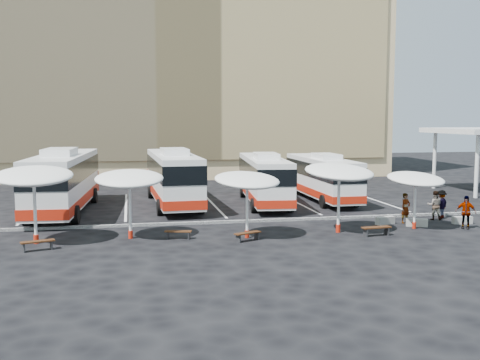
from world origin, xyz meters
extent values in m
plane|color=black|center=(0.00, 0.00, 0.00)|extent=(120.00, 120.00, 0.00)
cube|color=tan|center=(0.00, 32.00, 12.50)|extent=(42.00, 18.00, 25.00)
cube|color=tan|center=(0.00, 22.90, 12.00)|extent=(40.00, 0.30, 20.00)
cylinder|color=white|center=(20.00, 7.00, 2.40)|extent=(0.30, 0.30, 4.80)
cylinder|color=white|center=(20.00, 13.00, 2.40)|extent=(0.30, 0.30, 4.80)
cube|color=black|center=(0.00, 0.50, 0.07)|extent=(34.00, 0.25, 0.15)
cube|color=white|center=(-12.00, 8.00, 0.01)|extent=(0.15, 12.00, 0.01)
cube|color=white|center=(-6.00, 8.00, 0.01)|extent=(0.15, 12.00, 0.01)
cube|color=white|center=(0.00, 8.00, 0.01)|extent=(0.15, 12.00, 0.01)
cube|color=white|center=(6.00, 8.00, 0.01)|extent=(0.15, 12.00, 0.01)
cube|color=white|center=(12.00, 8.00, 0.01)|extent=(0.15, 12.00, 0.01)
cube|color=white|center=(-9.84, 6.27, 2.11)|extent=(3.56, 13.12, 3.24)
cube|color=black|center=(-9.84, 6.27, 2.76)|extent=(3.63, 13.19, 1.19)
cube|color=#B81F0D|center=(-9.84, 6.27, 0.92)|extent=(3.63, 13.19, 0.59)
cube|color=#B81F0D|center=(-9.41, 12.73, 1.30)|extent=(2.77, 0.40, 1.51)
cube|color=white|center=(-9.91, 5.19, 3.94)|extent=(1.94, 3.35, 0.43)
cylinder|color=black|center=(-10.93, 10.13, 0.54)|extent=(0.45, 1.10, 1.08)
cylinder|color=black|center=(-8.24, 9.95, 0.54)|extent=(0.45, 1.10, 1.08)
cylinder|color=black|center=(-11.47, 2.04, 0.54)|extent=(0.45, 1.10, 1.08)
cylinder|color=black|center=(-8.78, 1.86, 0.54)|extent=(0.45, 1.10, 1.08)
cube|color=white|center=(-2.76, 8.01, 2.02)|extent=(3.06, 12.52, 3.11)
cube|color=black|center=(-2.76, 8.01, 2.64)|extent=(3.12, 12.59, 1.14)
cube|color=#B81F0D|center=(-2.76, 8.01, 0.88)|extent=(3.12, 12.59, 0.57)
cube|color=#B81F0D|center=(-2.99, 14.22, 1.24)|extent=(2.66, 0.31, 1.45)
cube|color=white|center=(-2.72, 6.97, 3.78)|extent=(1.77, 3.17, 0.41)
cylinder|color=black|center=(-4.19, 11.59, 0.52)|extent=(0.40, 1.05, 1.04)
cylinder|color=black|center=(-1.60, 11.68, 0.52)|extent=(0.40, 1.05, 1.04)
cylinder|color=black|center=(-3.90, 3.82, 0.52)|extent=(0.40, 1.05, 1.04)
cylinder|color=black|center=(-1.31, 3.92, 0.52)|extent=(0.40, 1.05, 1.04)
cube|color=white|center=(3.56, 7.27, 1.85)|extent=(3.47, 11.54, 2.84)
cube|color=black|center=(3.56, 7.27, 2.41)|extent=(3.53, 11.60, 1.04)
cube|color=#B81F0D|center=(3.56, 7.27, 0.80)|extent=(3.53, 11.60, 0.52)
cube|color=#B81F0D|center=(4.12, 12.92, 1.14)|extent=(2.43, 0.43, 1.33)
cube|color=white|center=(3.47, 6.33, 3.46)|extent=(1.79, 2.97, 0.38)
cylinder|color=black|center=(2.71, 10.68, 0.47)|extent=(0.42, 0.97, 0.95)
cylinder|color=black|center=(5.06, 10.45, 0.47)|extent=(0.42, 0.97, 0.95)
cylinder|color=black|center=(2.02, 3.62, 0.47)|extent=(0.42, 0.97, 0.95)
cylinder|color=black|center=(4.37, 3.39, 0.47)|extent=(0.42, 0.97, 0.95)
cube|color=white|center=(8.13, 8.12, 1.77)|extent=(2.29, 10.87, 2.72)
cube|color=black|center=(8.13, 8.12, 2.31)|extent=(2.34, 10.92, 1.00)
cube|color=#B81F0D|center=(8.13, 8.12, 0.77)|extent=(2.34, 10.92, 0.50)
cube|color=#B81F0D|center=(8.15, 13.55, 1.09)|extent=(2.32, 0.19, 1.27)
cube|color=white|center=(8.13, 7.22, 3.30)|extent=(1.45, 2.72, 0.36)
cylinder|color=black|center=(7.01, 11.29, 0.45)|extent=(0.32, 0.91, 0.91)
cylinder|color=black|center=(9.27, 11.29, 0.45)|extent=(0.32, 0.91, 0.91)
cylinder|color=black|center=(6.99, 4.50, 0.45)|extent=(0.32, 0.91, 0.91)
cylinder|color=black|center=(9.26, 4.50, 0.45)|extent=(0.32, 0.91, 0.91)
cylinder|color=white|center=(-10.19, -2.92, 1.62)|extent=(0.16, 0.16, 3.23)
cylinder|color=#B81F0D|center=(-10.19, -2.92, 0.22)|extent=(0.26, 0.26, 0.43)
ellipsoid|color=white|center=(-10.19, -2.92, 3.29)|extent=(3.98, 4.02, 1.11)
cylinder|color=white|center=(-5.72, -2.65, 1.49)|extent=(0.14, 0.14, 2.99)
cylinder|color=#B81F0D|center=(-5.72, -2.65, 0.20)|extent=(0.22, 0.22, 0.40)
ellipsoid|color=white|center=(-5.72, -2.65, 3.04)|extent=(3.46, 3.50, 1.02)
cylinder|color=white|center=(0.06, -3.62, 1.44)|extent=(0.17, 0.17, 2.89)
cylinder|color=#B81F0D|center=(0.06, -3.62, 0.19)|extent=(0.26, 0.26, 0.39)
ellipsoid|color=white|center=(0.06, -3.62, 2.94)|extent=(4.04, 4.07, 0.99)
cylinder|color=white|center=(5.06, -3.23, 1.59)|extent=(0.18, 0.18, 3.17)
cylinder|color=#B81F0D|center=(5.06, -3.23, 0.21)|extent=(0.28, 0.28, 0.42)
ellipsoid|color=white|center=(5.06, -3.23, 3.23)|extent=(4.30, 4.33, 1.09)
cylinder|color=white|center=(9.52, -3.07, 1.34)|extent=(0.14, 0.14, 2.69)
cylinder|color=#B81F0D|center=(9.52, -3.07, 0.18)|extent=(0.22, 0.22, 0.36)
ellipsoid|color=white|center=(9.52, -3.07, 2.73)|extent=(3.39, 3.42, 0.92)
cube|color=#33190B|center=(-9.88, -4.48, 0.43)|extent=(1.54, 0.84, 0.06)
cube|color=black|center=(-10.44, -4.67, 0.20)|extent=(0.17, 0.38, 0.40)
cube|color=black|center=(-9.31, -4.30, 0.20)|extent=(0.17, 0.38, 0.40)
cube|color=#33190B|center=(-3.38, -3.21, 0.38)|extent=(1.38, 0.66, 0.05)
cube|color=black|center=(-3.90, -3.08, 0.18)|extent=(0.13, 0.34, 0.36)
cube|color=black|center=(-2.86, -3.33, 0.18)|extent=(0.13, 0.34, 0.36)
cube|color=#33190B|center=(-0.07, -4.36, 0.40)|extent=(1.44, 0.92, 0.06)
cube|color=black|center=(-0.58, -4.59, 0.19)|extent=(0.20, 0.35, 0.38)
cube|color=black|center=(0.45, -4.12, 0.19)|extent=(0.20, 0.35, 0.38)
cube|color=#33190B|center=(6.65, -4.46, 0.44)|extent=(1.59, 0.59, 0.06)
cube|color=black|center=(6.04, -4.54, 0.21)|extent=(0.11, 0.40, 0.41)
cube|color=black|center=(7.27, -4.39, 0.21)|extent=(0.11, 0.40, 0.41)
cube|color=gray|center=(8.51, -1.60, 0.22)|extent=(1.23, 0.73, 0.44)
cube|color=gray|center=(9.98, -2.51, 0.22)|extent=(1.21, 0.83, 0.43)
cube|color=gray|center=(12.92, -2.30, 0.21)|extent=(1.13, 0.44, 0.42)
imported|color=black|center=(9.82, -1.46, 0.87)|extent=(0.73, 0.59, 1.73)
imported|color=black|center=(12.03, -0.87, 0.87)|extent=(1.03, 0.94, 1.74)
imported|color=black|center=(12.24, -3.63, 0.91)|extent=(1.13, 0.99, 1.82)
imported|color=black|center=(12.69, -0.39, 0.85)|extent=(1.27, 1.10, 1.70)
camera|label=1|loc=(-5.67, -30.85, 6.01)|focal=42.00mm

